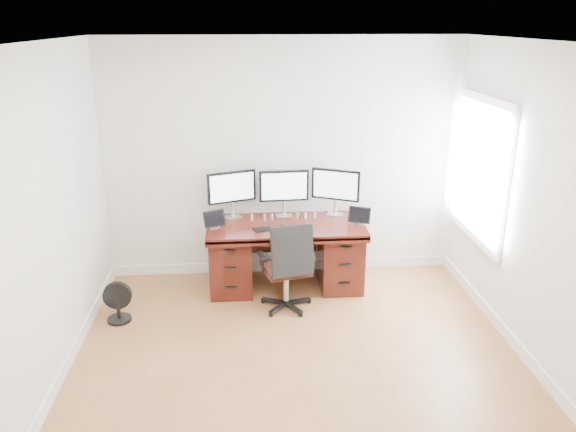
{
  "coord_description": "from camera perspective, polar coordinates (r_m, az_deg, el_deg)",
  "views": [
    {
      "loc": [
        -0.42,
        -3.9,
        2.86
      ],
      "look_at": [
        0.0,
        1.5,
        0.95
      ],
      "focal_mm": 35.0,
      "sensor_mm": 36.0,
      "label": 1
    }
  ],
  "objects": [
    {
      "name": "office_chair",
      "position": [
        5.79,
        -0.06,
        -6.62
      ],
      "size": [
        0.62,
        0.62,
        0.97
      ],
      "rotation": [
        0.0,
        0.0,
        0.23
      ],
      "color": "black",
      "rests_on": "ground"
    },
    {
      "name": "figurine_orange",
      "position": [
        6.24,
        1.78,
        0.04
      ],
      "size": [
        0.03,
        0.03,
        0.07
      ],
      "color": "#FCA553",
      "rests_on": "desk"
    },
    {
      "name": "desk",
      "position": [
        6.25,
        -0.24,
        -3.74
      ],
      "size": [
        1.7,
        0.8,
        0.75
      ],
      "color": "#3C120C",
      "rests_on": "ground"
    },
    {
      "name": "drawing_tablet",
      "position": [
        5.94,
        -2.51,
        -1.33
      ],
      "size": [
        0.24,
        0.2,
        0.01
      ],
      "primitive_type": "cube",
      "rotation": [
        0.0,
        0.0,
        0.36
      ],
      "color": "black",
      "rests_on": "desk"
    },
    {
      "name": "figurine_brown",
      "position": [
        6.23,
        1.0,
        0.02
      ],
      "size": [
        0.03,
        0.03,
        0.07
      ],
      "color": "#905E4C",
      "rests_on": "desk"
    },
    {
      "name": "figurine_blue",
      "position": [
        6.25,
        2.73,
        0.07
      ],
      "size": [
        0.03,
        0.03,
        0.07
      ],
      "color": "#51A2DA",
      "rests_on": "desk"
    },
    {
      "name": "tablet_right",
      "position": [
        6.12,
        7.28,
        -0.04
      ],
      "size": [
        0.25,
        0.16,
        0.19
      ],
      "rotation": [
        0.0,
        0.0,
        -0.4
      ],
      "color": "silver",
      "rests_on": "desk"
    },
    {
      "name": "back_wall",
      "position": [
        6.34,
        -0.53,
        5.67
      ],
      "size": [
        4.0,
        0.1,
        2.7
      ],
      "primitive_type": "cube",
      "color": "silver",
      "rests_on": "ground"
    },
    {
      "name": "figurine_pink",
      "position": [
        6.21,
        -2.37,
        -0.06
      ],
      "size": [
        0.03,
        0.03,
        0.07
      ],
      "color": "#D86591",
      "rests_on": "desk"
    },
    {
      "name": "trackpad",
      "position": [
        5.97,
        1.69,
        -1.2
      ],
      "size": [
        0.14,
        0.14,
        0.01
      ],
      "primitive_type": "cube",
      "rotation": [
        0.0,
        0.0,
        0.01
      ],
      "color": "silver",
      "rests_on": "desk"
    },
    {
      "name": "phone",
      "position": [
        6.04,
        -0.07,
        -0.97
      ],
      "size": [
        0.13,
        0.1,
        0.01
      ],
      "primitive_type": "cube",
      "rotation": [
        0.0,
        0.0,
        -0.43
      ],
      "color": "black",
      "rests_on": "desk"
    },
    {
      "name": "figurine_purple",
      "position": [
        6.21,
        -1.62,
        -0.04
      ],
      "size": [
        0.03,
        0.03,
        0.07
      ],
      "color": "#B475E3",
      "rests_on": "desk"
    },
    {
      "name": "tablet_left",
      "position": [
        6.01,
        -7.49,
        -0.43
      ],
      "size": [
        0.25,
        0.16,
        0.19
      ],
      "rotation": [
        0.0,
        0.0,
        0.44
      ],
      "color": "silver",
      "rests_on": "desk"
    },
    {
      "name": "monitor_right",
      "position": [
        6.3,
        4.86,
        3.02
      ],
      "size": [
        0.51,
        0.26,
        0.53
      ],
      "rotation": [
        0.0,
        0.0,
        -0.44
      ],
      "color": "silver",
      "rests_on": "desk"
    },
    {
      "name": "floor_fan",
      "position": [
        5.87,
        -16.91,
        -8.44
      ],
      "size": [
        0.28,
        0.24,
        0.41
      ],
      "rotation": [
        0.0,
        0.0,
        0.06
      ],
      "color": "black",
      "rests_on": "ground"
    },
    {
      "name": "right_wall",
      "position": [
        4.91,
        25.3,
        -0.35
      ],
      "size": [
        0.1,
        4.5,
        2.7
      ],
      "color": "silver",
      "rests_on": "ground"
    },
    {
      "name": "monitor_center",
      "position": [
        6.24,
        -0.4,
        2.91
      ],
      "size": [
        0.55,
        0.15,
        0.53
      ],
      "rotation": [
        0.0,
        0.0,
        0.06
      ],
      "color": "silver",
      "rests_on": "desk"
    },
    {
      "name": "monitor_left",
      "position": [
        6.23,
        -5.74,
        2.78
      ],
      "size": [
        0.53,
        0.22,
        0.53
      ],
      "rotation": [
        0.0,
        0.0,
        0.35
      ],
      "color": "silver",
      "rests_on": "desk"
    },
    {
      "name": "ground",
      "position": [
        4.85,
        1.43,
        -16.69
      ],
      "size": [
        4.5,
        4.5,
        0.0
      ],
      "primitive_type": "plane",
      "color": "#936138",
      "rests_on": "ground"
    },
    {
      "name": "figurine_yellow",
      "position": [
        6.2,
        -3.7,
        -0.1
      ],
      "size": [
        0.03,
        0.03,
        0.07
      ],
      "color": "#CCBE6C",
      "rests_on": "desk"
    },
    {
      "name": "keyboard",
      "position": [
        5.93,
        0.48,
        -1.32
      ],
      "size": [
        0.31,
        0.19,
        0.01
      ],
      "primitive_type": "cube",
      "rotation": [
        0.0,
        0.0,
        0.23
      ],
      "color": "white",
      "rests_on": "desk"
    }
  ]
}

